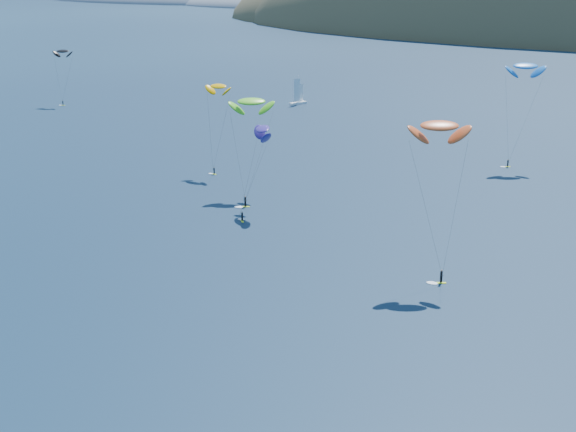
# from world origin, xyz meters

# --- Properties ---
(headland) EXTENTS (460.00, 250.00, 60.00)m
(headland) POSITION_xyz_m (-445.26, 750.08, -3.36)
(headland) COLOR slate
(headland) RESTS_ON ground
(sailboat) EXTENTS (8.11, 7.40, 9.68)m
(sailboat) POSITION_xyz_m (-68.21, 213.29, 0.87)
(sailboat) COLOR white
(sailboat) RESTS_ON ground
(kitesurfer_1) EXTENTS (6.85, 6.49, 21.27)m
(kitesurfer_1) POSITION_xyz_m (-45.86, 128.33, 19.36)
(kitesurfer_1) COLOR #E1FF1C
(kitesurfer_1) RESTS_ON ground
(kitesurfer_3) EXTENTS (10.45, 15.92, 21.47)m
(kitesurfer_3) POSITION_xyz_m (-30.67, 116.86, 18.91)
(kitesurfer_3) COLOR #E1FF1C
(kitesurfer_3) RESTS_ON ground
(kitesurfer_4) EXTENTS (9.89, 9.45, 25.67)m
(kitesurfer_4) POSITION_xyz_m (14.26, 166.41, 23.12)
(kitesurfer_4) COLOR #E1FF1C
(kitesurfer_4) RESTS_ON ground
(kitesurfer_9) EXTENTS (9.92, 8.95, 25.86)m
(kitesurfer_9) POSITION_xyz_m (17.19, 90.15, 23.28)
(kitesurfer_9) COLOR #E1FF1C
(kitesurfer_9) RESTS_ON ground
(kitesurfer_10) EXTENTS (8.01, 14.84, 17.94)m
(kitesurfer_10) POSITION_xyz_m (-22.91, 107.59, 15.68)
(kitesurfer_10) COLOR #E1FF1C
(kitesurfer_10) RESTS_ON ground
(kitesurfer_12) EXTENTS (7.17, 6.04, 19.25)m
(kitesurfer_12) POSITION_xyz_m (-137.78, 178.54, 17.36)
(kitesurfer_12) COLOR #E1FF1C
(kitesurfer_12) RESTS_ON ground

